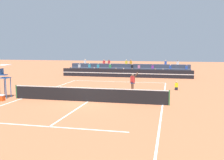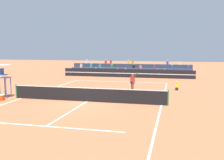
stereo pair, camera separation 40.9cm
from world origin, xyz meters
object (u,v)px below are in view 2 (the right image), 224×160
(tennis_ball, at_px, (133,95))
(equipment_cooler, at_px, (1,97))
(ball_kid_courtside, at_px, (177,87))
(umpire_chair, at_px, (4,76))
(tennis_player, at_px, (133,82))

(tennis_ball, bearing_deg, equipment_cooler, -153.91)
(ball_kid_courtside, bearing_deg, equipment_cooler, -148.09)
(equipment_cooler, bearing_deg, tennis_ball, 26.09)
(ball_kid_courtside, height_order, equipment_cooler, ball_kid_courtside)
(ball_kid_courtside, distance_m, tennis_ball, 5.10)
(umpire_chair, distance_m, tennis_player, 10.69)
(umpire_chair, height_order, tennis_ball, umpire_chair)
(ball_kid_courtside, height_order, tennis_player, tennis_player)
(equipment_cooler, bearing_deg, umpire_chair, 110.46)
(ball_kid_courtside, relative_size, tennis_player, 0.37)
(tennis_player, bearing_deg, umpire_chair, -155.95)
(tennis_ball, xyz_separation_m, equipment_cooler, (-9.48, -4.64, 0.19))
(umpire_chair, height_order, ball_kid_courtside, umpire_chair)
(ball_kid_courtside, relative_size, tennis_ball, 12.43)
(tennis_player, height_order, equipment_cooler, tennis_player)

